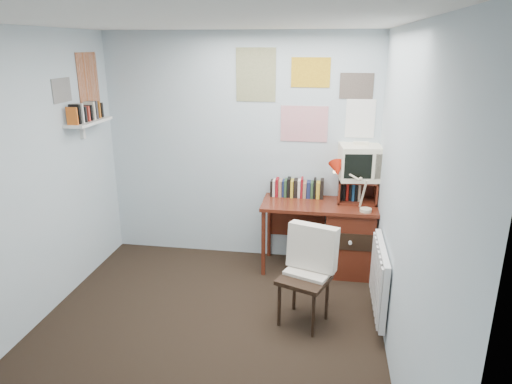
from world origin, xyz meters
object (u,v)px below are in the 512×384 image
desk_chair (304,279)px  desk (343,236)px  wall_shelf (89,122)px  tv_riser (357,190)px  desk_lamp (367,191)px  crt_tv (360,160)px  radiator (380,278)px

desk_chair → desk: bearing=92.5°
desk_chair → wall_shelf: (-2.21, 0.68, 1.20)m
tv_riser → desk_lamp: bearing=-75.7°
desk_lamp → wall_shelf: 2.85m
desk → desk_lamp: bearing=-43.7°
desk → wall_shelf: wall_shelf is taller
desk_chair → wall_shelf: bearing=-175.8°
tv_riser → crt_tv: size_ratio=0.96×
desk_chair → desk_lamp: bearing=78.9°
tv_riser → crt_tv: bearing=74.3°
wall_shelf → crt_tv: bearing=10.7°
desk_lamp → tv_riser: desk_lamp is taller
crt_tv → tv_riser: bearing=-112.5°
radiator → wall_shelf: size_ratio=1.29×
tv_riser → radiator: size_ratio=0.50×
desk → crt_tv: 0.82m
crt_tv → desk_chair: bearing=-118.9°
desk_chair → wall_shelf: size_ratio=1.37×
tv_riser → radiator: bearing=-80.7°
desk → desk_chair: size_ratio=1.42×
desk_chair → tv_riser: tv_riser is taller
desk → desk_chair: (-0.36, -1.06, 0.02)m
radiator → wall_shelf: wall_shelf is taller
tv_riser → desk: bearing=-137.0°
desk_chair → crt_tv: (0.48, 1.19, 0.78)m
tv_riser → wall_shelf: size_ratio=0.65×
desk_lamp → crt_tv: bearing=118.1°
crt_tv → wall_shelf: 2.77m
desk → wall_shelf: bearing=-171.6°
desk_chair → tv_riser: bearing=89.1°
crt_tv → desk: bearing=-140.4°
desk_lamp → tv_riser: (-0.08, 0.30, -0.09)m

